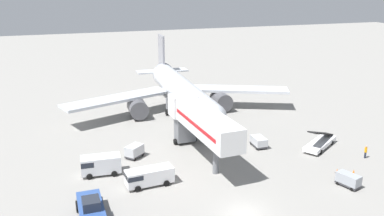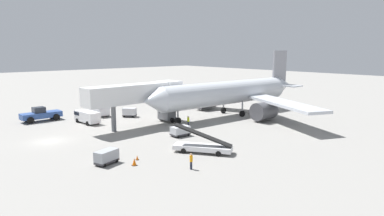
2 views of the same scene
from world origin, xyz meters
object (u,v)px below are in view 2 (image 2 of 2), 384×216
object	(u,v)px
baggage_cart_outer_right	(130,112)
baggage_cart_mid_right	(107,156)
safety_cone_alpha	(134,162)
service_van_outer_left	(87,116)
ground_crew_worker_midground	(188,121)
jet_bridge	(141,95)
belt_loader_truck	(203,146)
baggage_cart_far_center	(180,131)
pushback_tug	(41,115)
safety_cone_bravo	(137,158)
ground_crew_worker_foreground	(191,161)
airplane_at_gate	(231,93)
service_van_near_center	(99,109)

from	to	relation	value
baggage_cart_outer_right	baggage_cart_mid_right	world-z (taller)	baggage_cart_outer_right
baggage_cart_outer_right	safety_cone_alpha	xyz separation A→B (m)	(22.47, -13.03, -0.49)
service_van_outer_left	ground_crew_worker_midground	bearing A→B (deg)	39.20
jet_bridge	service_van_outer_left	bearing A→B (deg)	-145.72
belt_loader_truck	baggage_cart_far_center	distance (m)	8.05
belt_loader_truck	service_van_outer_left	world-z (taller)	belt_loader_truck
pushback_tug	jet_bridge	bearing A→B (deg)	35.97
ground_crew_worker_midground	safety_cone_bravo	size ratio (longest dim) A/B	3.32
jet_bridge	baggage_cart_mid_right	bearing A→B (deg)	-44.71
pushback_tug	baggage_cart_far_center	bearing A→B (deg)	25.59
ground_crew_worker_foreground	baggage_cart_mid_right	bearing A→B (deg)	-141.88
baggage_cart_outer_right	ground_crew_worker_midground	world-z (taller)	ground_crew_worker_midground
pushback_tug	belt_loader_truck	bearing A→B (deg)	14.89
baggage_cart_outer_right	baggage_cart_mid_right	xyz separation A→B (m)	(20.19, -14.91, -0.07)
airplane_at_gate	jet_bridge	size ratio (longest dim) A/B	2.36
airplane_at_gate	baggage_cart_outer_right	xyz separation A→B (m)	(-10.63, -14.53, -3.06)
ground_crew_worker_foreground	safety_cone_bravo	bearing A→B (deg)	-158.16
jet_bridge	baggage_cart_mid_right	size ratio (longest dim) A/B	5.97
belt_loader_truck	baggage_cart_far_center	bearing A→B (deg)	159.26
service_van_near_center	safety_cone_bravo	world-z (taller)	service_van_near_center
pushback_tug	ground_crew_worker_midground	distance (m)	24.63
baggage_cart_far_center	ground_crew_worker_midground	world-z (taller)	ground_crew_worker_midground
service_van_near_center	baggage_cart_mid_right	xyz separation A→B (m)	(24.82, -11.50, -0.45)
jet_bridge	safety_cone_alpha	size ratio (longest dim) A/B	21.23
safety_cone_bravo	baggage_cart_far_center	bearing A→B (deg)	116.09
pushback_tug	belt_loader_truck	world-z (taller)	belt_loader_truck
airplane_at_gate	safety_cone_bravo	size ratio (longest dim) A/B	74.83
ground_crew_worker_midground	service_van_outer_left	bearing A→B (deg)	-140.80
airplane_at_gate	ground_crew_worker_midground	bearing A→B (deg)	-80.09
baggage_cart_far_center	ground_crew_worker_foreground	world-z (taller)	ground_crew_worker_foreground
belt_loader_truck	baggage_cart_outer_right	size ratio (longest dim) A/B	2.53
belt_loader_truck	baggage_cart_far_center	xyz separation A→B (m)	(-7.53, 2.85, -0.01)
pushback_tug	baggage_cart_outer_right	bearing A→B (deg)	63.18
airplane_at_gate	service_van_outer_left	world-z (taller)	airplane_at_gate
airplane_at_gate	service_van_near_center	bearing A→B (deg)	-130.37
ground_crew_worker_midground	baggage_cart_far_center	bearing A→B (deg)	-51.58
belt_loader_truck	airplane_at_gate	bearing A→B (deg)	124.35
belt_loader_truck	service_van_near_center	size ratio (longest dim) A/B	1.48
baggage_cart_far_center	safety_cone_alpha	xyz separation A→B (m)	(6.18, -11.11, -0.38)
jet_bridge	safety_cone_bravo	world-z (taller)	jet_bridge
baggage_cart_far_center	ground_crew_worker_midground	xyz separation A→B (m)	(-3.58, 4.52, 0.15)
belt_loader_truck	ground_crew_worker_foreground	distance (m)	5.75
service_van_near_center	baggage_cart_mid_right	bearing A→B (deg)	-24.86
baggage_cart_outer_right	ground_crew_worker_midground	xyz separation A→B (m)	(12.71, 2.59, 0.03)
airplane_at_gate	ground_crew_worker_foreground	world-z (taller)	airplane_at_gate
baggage_cart_far_center	safety_cone_alpha	distance (m)	12.71
airplane_at_gate	baggage_cart_outer_right	world-z (taller)	airplane_at_gate
airplane_at_gate	pushback_tug	distance (m)	32.40
pushback_tug	safety_cone_bravo	distance (m)	27.67
pushback_tug	baggage_cart_far_center	distance (m)	25.26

